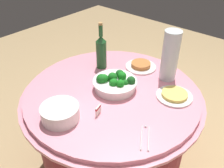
% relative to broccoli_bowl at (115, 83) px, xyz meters
% --- Properties ---
extents(ground_plane, '(6.00, 6.00, 0.00)m').
position_rel_broccoli_bowl_xyz_m(ground_plane, '(0.03, -0.00, -0.78)').
color(ground_plane, tan).
extents(buffet_table, '(1.16, 1.16, 0.74)m').
position_rel_broccoli_bowl_xyz_m(buffet_table, '(0.03, -0.00, -0.41)').
color(buffet_table, maroon).
rests_on(buffet_table, ground_plane).
extents(broccoli_bowl, '(0.28, 0.28, 0.11)m').
position_rel_broccoli_bowl_xyz_m(broccoli_bowl, '(0.00, 0.00, 0.00)').
color(broccoli_bowl, white).
rests_on(broccoli_bowl, buffet_table).
extents(plate_stack, '(0.21, 0.21, 0.08)m').
position_rel_broccoli_bowl_xyz_m(plate_stack, '(0.40, -0.05, -0.00)').
color(plate_stack, white).
rests_on(plate_stack, buffet_table).
extents(wine_bottle, '(0.07, 0.07, 0.34)m').
position_rel_broccoli_bowl_xyz_m(wine_bottle, '(-0.15, -0.25, 0.09)').
color(wine_bottle, '#1E5125').
rests_on(wine_bottle, buffet_table).
extents(decorative_fruit_vase, '(0.11, 0.11, 0.34)m').
position_rel_broccoli_bowl_xyz_m(decorative_fruit_vase, '(-0.33, 0.18, 0.11)').
color(decorative_fruit_vase, silver).
rests_on(decorative_fruit_vase, buffet_table).
extents(serving_tongs, '(0.16, 0.12, 0.01)m').
position_rel_broccoli_bowl_xyz_m(serving_tongs, '(0.22, 0.38, -0.04)').
color(serving_tongs, silver).
rests_on(serving_tongs, buffet_table).
extents(food_plate_noodles, '(0.22, 0.22, 0.03)m').
position_rel_broccoli_bowl_xyz_m(food_plate_noodles, '(-0.17, 0.33, -0.03)').
color(food_plate_noodles, white).
rests_on(food_plate_noodles, buffet_table).
extents(food_plate_peanuts, '(0.22, 0.22, 0.04)m').
position_rel_broccoli_bowl_xyz_m(food_plate_peanuts, '(-0.32, -0.03, -0.03)').
color(food_plate_peanuts, white).
rests_on(food_plate_peanuts, buffet_table).
extents(label_placard_front, '(0.05, 0.02, 0.05)m').
position_rel_broccoli_bowl_xyz_m(label_placard_front, '(0.25, 0.09, -0.01)').
color(label_placard_front, white).
rests_on(label_placard_front, buffet_table).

